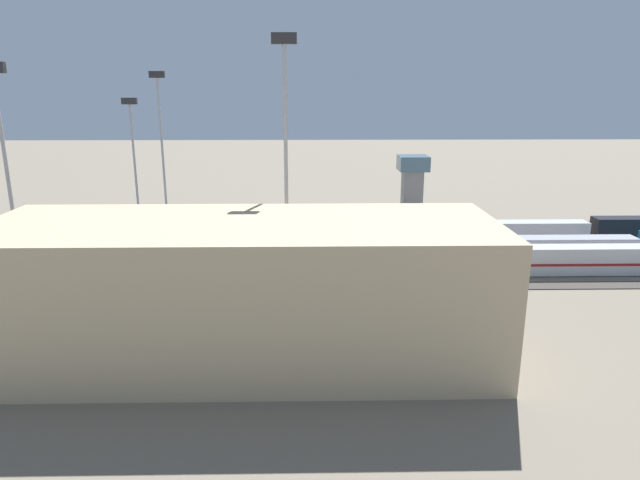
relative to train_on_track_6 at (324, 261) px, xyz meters
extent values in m
plane|color=#756B5B|center=(-4.50, -12.50, -2.05)|extent=(400.00, 400.00, 0.00)
cube|color=#4C443D|center=(-4.50, -30.00, -1.99)|extent=(140.00, 2.80, 0.12)
cube|color=#4C443D|center=(-4.50, -25.00, -1.99)|extent=(140.00, 2.80, 0.12)
cube|color=#4C443D|center=(-4.50, -20.00, -1.99)|extent=(140.00, 2.80, 0.12)
cube|color=#4C443D|center=(-4.50, -15.00, -1.99)|extent=(140.00, 2.80, 0.12)
cube|color=#3D3833|center=(-4.50, -10.00, -1.99)|extent=(140.00, 2.80, 0.12)
cube|color=#3D3833|center=(-4.50, -5.00, -1.99)|extent=(140.00, 2.80, 0.12)
cube|color=#3D3833|center=(-4.50, 0.00, -1.99)|extent=(140.00, 2.80, 0.12)
cube|color=#3D3833|center=(-4.50, 5.00, -1.99)|extent=(140.00, 2.80, 0.12)
cube|color=silver|center=(-38.44, 0.00, -0.03)|extent=(23.00, 3.00, 3.80)
cube|color=maroon|center=(-38.44, 0.00, -0.33)|extent=(22.40, 3.06, 0.36)
cube|color=silver|center=(-14.24, 0.00, -0.03)|extent=(23.00, 3.00, 3.80)
cube|color=maroon|center=(-14.24, 0.00, 0.01)|extent=(22.40, 3.06, 0.36)
cube|color=silver|center=(9.96, 0.00, -0.03)|extent=(23.00, 3.00, 3.80)
cube|color=maroon|center=(9.96, 0.00, -0.40)|extent=(22.40, 3.06, 0.36)
cube|color=silver|center=(34.16, 0.00, -0.03)|extent=(23.00, 3.00, 3.80)
cube|color=maroon|center=(34.16, 0.00, -0.37)|extent=(22.40, 3.06, 0.36)
cube|color=#D85914|center=(15.69, 5.00, -0.13)|extent=(10.00, 3.00, 3.60)
cube|color=#D85914|center=(18.69, 5.00, 2.37)|extent=(3.00, 2.70, 1.40)
cube|color=#A8AAB2|center=(-34.41, -5.00, -0.03)|extent=(23.00, 3.00, 3.80)
cube|color=maroon|center=(-34.41, -5.00, -0.56)|extent=(22.40, 3.06, 0.36)
cube|color=#A8AAB2|center=(-10.21, -5.00, -0.03)|extent=(23.00, 3.00, 3.80)
cube|color=maroon|center=(-10.21, -5.00, -0.07)|extent=(22.40, 3.06, 0.36)
cube|color=#A8AAB2|center=(13.99, -5.00, -0.03)|extent=(23.00, 3.00, 3.80)
cube|color=maroon|center=(13.99, -5.00, -0.48)|extent=(22.40, 3.06, 0.36)
cube|color=#A8AAB2|center=(38.19, -5.00, -0.03)|extent=(23.00, 3.00, 3.80)
cube|color=maroon|center=(38.19, -5.00, 0.10)|extent=(22.40, 3.06, 0.36)
cube|color=silver|center=(-32.08, -15.00, -0.03)|extent=(23.00, 3.00, 3.80)
cube|color=#285193|center=(-32.08, -15.00, -0.25)|extent=(22.40, 3.06, 0.36)
cube|color=silver|center=(-7.88, -15.00, -0.03)|extent=(23.00, 3.00, 3.80)
cube|color=#285193|center=(-7.88, -15.00, 0.06)|extent=(22.40, 3.06, 0.36)
cube|color=silver|center=(16.32, -15.00, -0.03)|extent=(23.00, 3.00, 3.80)
cube|color=#285193|center=(16.32, -15.00, 0.11)|extent=(22.40, 3.06, 0.36)
cylinder|color=#9EA0A5|center=(35.10, -33.67, 9.00)|extent=(0.44, 0.44, 22.10)
cube|color=#262628|center=(35.10, -33.67, 20.65)|extent=(2.80, 0.70, 1.20)
cylinder|color=#9EA0A5|center=(4.58, 8.65, 12.74)|extent=(0.44, 0.44, 29.58)
cube|color=#262628|center=(4.58, 8.65, 28.13)|extent=(2.80, 0.70, 1.20)
cylinder|color=#9EA0A5|center=(29.59, -33.35, 11.35)|extent=(0.44, 0.44, 26.80)
cube|color=#262628|center=(29.59, -33.35, 25.35)|extent=(2.80, 0.70, 1.20)
cylinder|color=#9EA0A5|center=(36.51, 8.76, 11.21)|extent=(0.44, 0.44, 26.52)
cube|color=tan|center=(8.04, 23.99, 4.58)|extent=(46.57, 16.49, 13.25)
cube|color=gray|center=(-19.36, -40.80, 2.31)|extent=(4.00, 4.00, 8.71)
cube|color=slate|center=(-19.36, -40.80, 8.16)|extent=(6.00, 6.00, 3.00)
camera|label=1|loc=(1.88, 73.10, 22.79)|focal=31.35mm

